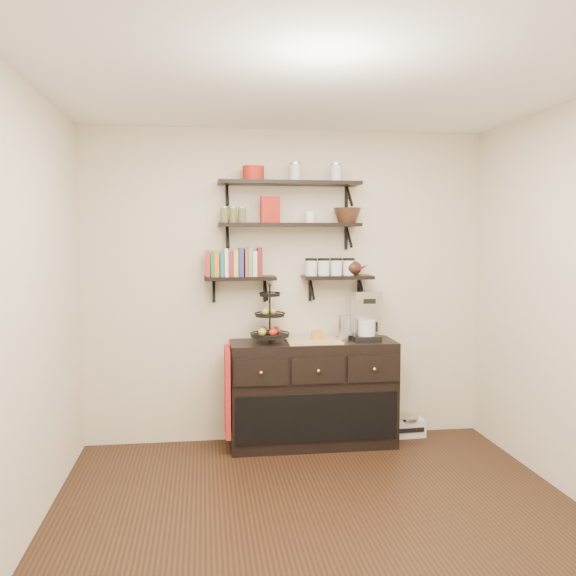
% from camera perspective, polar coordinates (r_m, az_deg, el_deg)
% --- Properties ---
extents(floor, '(3.50, 3.50, 0.00)m').
position_cam_1_polar(floor, '(4.01, 3.62, -21.66)').
color(floor, black).
rests_on(floor, ground).
extents(ceiling, '(3.50, 3.50, 0.02)m').
position_cam_1_polar(ceiling, '(3.70, 3.86, 19.11)').
color(ceiling, white).
rests_on(ceiling, back_wall).
extents(back_wall, '(3.50, 0.02, 2.70)m').
position_cam_1_polar(back_wall, '(5.33, -0.07, 0.16)').
color(back_wall, beige).
rests_on(back_wall, ground).
extents(left_wall, '(0.02, 3.50, 2.70)m').
position_cam_1_polar(left_wall, '(3.68, -24.02, -2.41)').
color(left_wall, beige).
rests_on(left_wall, ground).
extents(shelf_top, '(1.20, 0.27, 0.23)m').
position_cam_1_polar(shelf_top, '(5.20, 0.13, 9.76)').
color(shelf_top, black).
rests_on(shelf_top, back_wall).
extents(shelf_mid, '(1.20, 0.27, 0.23)m').
position_cam_1_polar(shelf_mid, '(5.18, 0.13, 5.90)').
color(shelf_mid, black).
rests_on(shelf_mid, back_wall).
extents(shelf_low_left, '(0.60, 0.25, 0.23)m').
position_cam_1_polar(shelf_low_left, '(5.16, -4.51, 0.85)').
color(shelf_low_left, black).
rests_on(shelf_low_left, back_wall).
extents(shelf_low_right, '(0.60, 0.25, 0.23)m').
position_cam_1_polar(shelf_low_right, '(5.28, 4.63, 0.94)').
color(shelf_low_right, black).
rests_on(shelf_low_right, back_wall).
extents(cookbooks, '(0.43, 0.15, 0.26)m').
position_cam_1_polar(cookbooks, '(5.15, -5.11, 2.37)').
color(cookbooks, '#B72532').
rests_on(cookbooks, shelf_low_left).
extents(glass_canisters, '(0.43, 0.10, 0.13)m').
position_cam_1_polar(glass_canisters, '(5.26, 3.95, 1.88)').
color(glass_canisters, silver).
rests_on(glass_canisters, shelf_low_right).
extents(sideboard, '(1.40, 0.50, 0.92)m').
position_cam_1_polar(sideboard, '(5.28, 2.32, -9.79)').
color(sideboard, black).
rests_on(sideboard, floor).
extents(fruit_stand, '(0.32, 0.32, 0.47)m').
position_cam_1_polar(fruit_stand, '(5.11, -1.68, -3.29)').
color(fruit_stand, black).
rests_on(fruit_stand, sideboard).
extents(candle, '(0.08, 0.08, 0.08)m').
position_cam_1_polar(candle, '(5.18, 2.69, -4.38)').
color(candle, '#AD6E28').
rests_on(candle, sideboard).
extents(coffee_maker, '(0.23, 0.22, 0.42)m').
position_cam_1_polar(coffee_maker, '(5.28, 7.23, -2.63)').
color(coffee_maker, black).
rests_on(coffee_maker, sideboard).
extents(thermal_carafe, '(0.11, 0.11, 0.22)m').
position_cam_1_polar(thermal_carafe, '(5.20, 5.28, -3.75)').
color(thermal_carafe, silver).
rests_on(thermal_carafe, sideboard).
extents(apron, '(0.04, 0.31, 0.72)m').
position_cam_1_polar(apron, '(5.09, -5.70, -9.61)').
color(apron, red).
rests_on(apron, sideboard).
extents(radio, '(0.31, 0.21, 0.18)m').
position_cam_1_polar(radio, '(5.69, 11.12, -12.61)').
color(radio, silver).
rests_on(radio, floor).
extents(recipe_box, '(0.17, 0.08, 0.22)m').
position_cam_1_polar(recipe_box, '(5.16, -1.68, 7.33)').
color(recipe_box, maroon).
rests_on(recipe_box, shelf_mid).
extents(walnut_bowl, '(0.24, 0.24, 0.13)m').
position_cam_1_polar(walnut_bowl, '(5.27, 5.56, 6.77)').
color(walnut_bowl, black).
rests_on(walnut_bowl, shelf_mid).
extents(ramekins, '(0.09, 0.09, 0.10)m').
position_cam_1_polar(ramekins, '(5.21, 2.07, 6.63)').
color(ramekins, white).
rests_on(ramekins, shelf_mid).
extents(teapot, '(0.23, 0.19, 0.15)m').
position_cam_1_polar(teapot, '(5.31, 6.13, 1.99)').
color(teapot, '#361610').
rests_on(teapot, shelf_low_right).
extents(red_pot, '(0.18, 0.18, 0.12)m').
position_cam_1_polar(red_pot, '(5.17, -3.26, 10.66)').
color(red_pot, maroon).
rests_on(red_pot, shelf_top).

